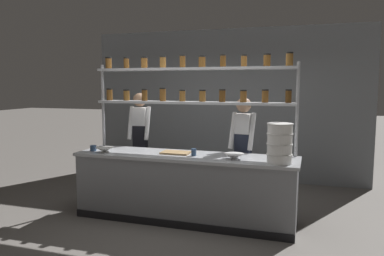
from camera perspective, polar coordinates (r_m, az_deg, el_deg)
The scene contains 12 objects.
ground_plane at distance 5.43m, azimuth -1.08°, elevation -13.68°, with size 40.00×40.00×0.00m, color slate.
back_wall at distance 7.51m, azimuth 5.11°, elevation 3.53°, with size 5.49×0.12×2.96m, color gray.
prep_counter at distance 5.28m, azimuth -1.10°, elevation -9.01°, with size 3.09×0.76×0.92m.
spice_shelf_unit at distance 5.40m, azimuth -0.01°, elevation 6.03°, with size 2.97×0.28×2.31m.
chef_left at distance 6.32m, azimuth -7.90°, elevation -1.33°, with size 0.40×0.33×1.74m.
chef_center at distance 5.53m, azimuth 7.78°, elevation -2.82°, with size 0.39×0.31×1.70m.
container_stack at distance 4.69m, azimuth 13.21°, elevation -2.31°, with size 0.32×0.32×0.50m.
cutting_board at distance 5.28m, azimuth -2.47°, elevation -3.76°, with size 0.40×0.26×0.02m.
prep_bowl_near_left at distance 4.91m, azimuth 6.42°, elevation -4.32°, with size 0.27×0.27×0.07m.
prep_bowl_center_front at distance 5.51m, azimuth -13.15°, elevation -3.27°, with size 0.26×0.26×0.07m.
serving_cup_front at distance 5.66m, azimuth -14.82°, elevation -2.98°, with size 0.09×0.09×0.08m.
serving_cup_by_board at distance 5.10m, azimuth 0.26°, elevation -3.72°, with size 0.07×0.07×0.10m.
Camera 1 is at (1.65, -4.81, 1.89)m, focal length 35.00 mm.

